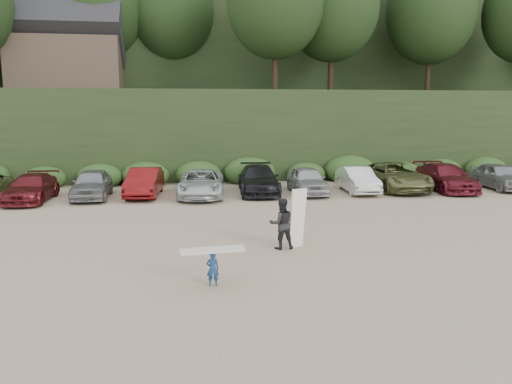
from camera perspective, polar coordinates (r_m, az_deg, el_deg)
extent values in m
plane|color=tan|center=(18.27, 3.34, -5.50)|extent=(120.00, 120.00, 0.00)
cube|color=black|center=(39.48, -3.28, 6.91)|extent=(80.00, 14.00, 6.00)
cube|color=black|center=(57.49, -5.05, 12.64)|extent=(90.00, 30.00, 16.00)
ellipsoid|color=black|center=(39.95, -3.39, 18.45)|extent=(66.00, 12.00, 10.00)
cube|color=#2B491E|center=(32.19, -2.96, 2.07)|extent=(46.20, 2.00, 1.20)
cube|color=brown|center=(42.23, -20.52, 13.29)|extent=(8.00, 6.00, 4.00)
imported|color=#591419|center=(28.26, -24.28, 0.42)|extent=(2.07, 4.84, 1.39)
imported|color=gray|center=(28.06, -18.25, 0.89)|extent=(1.92, 4.60, 1.56)
imported|color=maroon|center=(27.97, -12.64, 1.09)|extent=(2.02, 4.78, 1.53)
imported|color=silver|center=(27.28, -6.30, 0.98)|extent=(2.84, 5.43, 1.46)
imported|color=black|center=(28.24, 0.28, 1.42)|extent=(2.61, 5.53, 1.56)
imported|color=#A6A6AA|center=(28.28, 5.87, 1.35)|extent=(1.92, 4.53, 1.53)
imported|color=silver|center=(29.17, 11.50, 1.38)|extent=(1.73, 4.46, 1.45)
imported|color=#61643A|center=(30.53, 15.61, 1.73)|extent=(2.73, 5.85, 1.62)
imported|color=maroon|center=(31.32, 20.86, 1.58)|extent=(2.42, 5.42, 1.54)
imported|color=gray|center=(33.19, 26.05, 1.65)|extent=(2.13, 4.67, 1.55)
imported|color=navy|center=(13.57, -4.98, -8.75)|extent=(0.35, 0.24, 0.94)
cube|color=silver|center=(13.42, -5.01, -6.62)|extent=(1.76, 0.66, 0.07)
imported|color=black|center=(16.95, 2.93, -3.63)|extent=(0.89, 0.71, 1.75)
cube|color=white|center=(17.07, 4.75, -3.02)|extent=(0.65, 0.50, 2.06)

